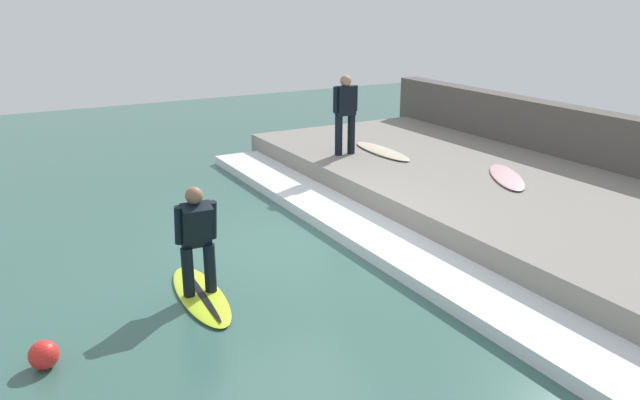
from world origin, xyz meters
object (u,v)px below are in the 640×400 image
surfboard_riding (201,295)px  surfboard_spare (507,177)px  surfboard_waiting_near (382,151)px  surfer_waiting_near (345,111)px  marker_buoy (44,355)px  surfer_riding (197,235)px

surfboard_riding → surfboard_spare: (5.84, 0.72, 0.51)m
surfboard_waiting_near → surfer_waiting_near: bearing=161.6°
surfer_waiting_near → surfboard_spare: size_ratio=0.94×
surfer_waiting_near → marker_buoy: surfer_waiting_near is taller
surfboard_riding → marker_buoy: size_ratio=6.20×
surfboard_riding → surfboard_spare: bearing=7.0°
surfboard_riding → surfer_waiting_near: (4.28, 3.58, 1.36)m
surfer_riding → surfboard_spare: 5.89m
surfboard_riding → surfboard_waiting_near: surfboard_waiting_near is taller
surfboard_spare → marker_buoy: bearing=-169.5°
surfer_riding → surfboard_spare: (5.84, 0.72, -0.28)m
surfer_riding → marker_buoy: (-1.87, -0.71, -0.67)m
surfboard_waiting_near → marker_buoy: bearing=-149.6°
surfer_riding → surfer_waiting_near: (4.28, 3.58, 0.57)m
surfboard_riding → marker_buoy: marker_buoy is taller
surfboard_riding → surfer_riding: bearing=45.0°
surfboard_waiting_near → marker_buoy: size_ratio=6.21×
surfboard_spare → marker_buoy: (-7.70, -1.43, -0.39)m
surfboard_spare → marker_buoy: size_ratio=5.63×
surfer_waiting_near → surfboard_spare: (1.56, -2.86, -0.85)m
surfer_waiting_near → marker_buoy: bearing=-145.1°
surfer_riding → surfboard_spare: surfer_riding is taller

